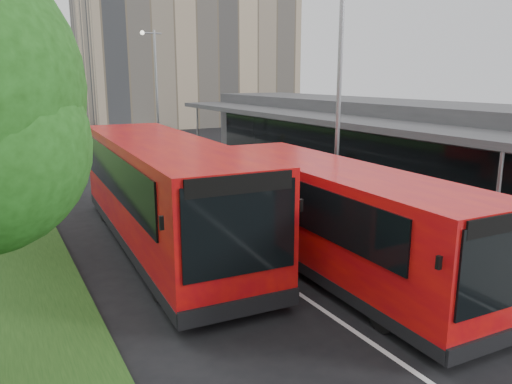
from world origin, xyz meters
TOP-DOWN VIEW (x-y plane):
  - ground at (0.00, 0.00)m, footprint 120.00×120.00m
  - pavement at (6.00, 20.00)m, footprint 5.00×80.00m
  - lane_centre_line at (0.00, 15.00)m, footprint 0.12×70.00m
  - kerb_dashes at (3.30, 19.00)m, footprint 0.12×56.00m
  - office_block at (14.00, 42.00)m, footprint 22.00×12.00m
  - station_building at (10.86, 8.00)m, footprint 7.70×26.00m
  - lamp_post_near at (4.12, 2.00)m, footprint 1.44×0.28m
  - lamp_post_far at (4.12, 22.00)m, footprint 1.44×0.28m
  - bus_main at (1.66, -1.32)m, footprint 2.88×10.16m
  - bus_second at (-1.72, 2.79)m, footprint 3.48×11.75m
  - litter_bin at (5.51, 9.99)m, footprint 0.57×0.57m
  - bollard at (4.99, 18.26)m, footprint 0.22×0.22m
  - car_near at (1.34, 38.23)m, footprint 2.48×3.47m
  - car_far at (-1.05, 43.34)m, footprint 2.07×4.10m

SIDE VIEW (x-z plane):
  - ground at x=0.00m, z-range 0.00..0.00m
  - kerb_dashes at x=3.30m, z-range 0.00..0.01m
  - lane_centre_line at x=0.00m, z-range 0.00..0.01m
  - pavement at x=6.00m, z-range 0.00..0.15m
  - car_near at x=1.34m, z-range 0.00..1.10m
  - litter_bin at x=5.51m, z-range 0.15..1.05m
  - car_far at x=-1.05m, z-range 0.00..1.29m
  - bollard at x=4.99m, z-range 0.15..1.24m
  - bus_main at x=1.66m, z-range 0.04..2.89m
  - bus_second at x=-1.72m, z-range 0.04..3.34m
  - station_building at x=10.86m, z-range 0.04..4.04m
  - lamp_post_near at x=4.12m, z-range 0.72..8.72m
  - lamp_post_far at x=4.12m, z-range 0.72..8.72m
  - office_block at x=14.00m, z-range 0.00..18.00m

